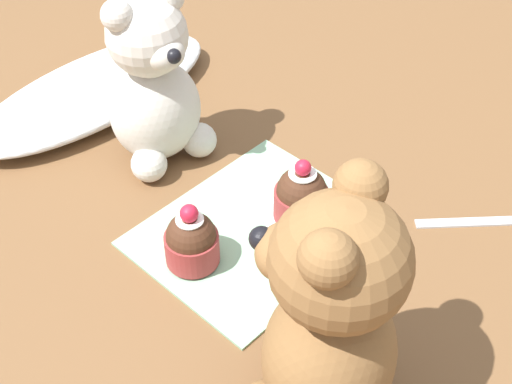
{
  "coord_description": "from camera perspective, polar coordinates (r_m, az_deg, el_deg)",
  "views": [
    {
      "loc": [
        -0.38,
        -0.36,
        0.54
      ],
      "look_at": [
        0.0,
        0.0,
        0.06
      ],
      "focal_mm": 50.0,
      "sensor_mm": 36.0,
      "label": 1
    }
  ],
  "objects": [
    {
      "name": "cupcake_near_tan_bear",
      "position": [
        0.73,
        3.64,
        -0.33
      ],
      "size": [
        0.06,
        0.06,
        0.07
      ],
      "color": "#993333",
      "rests_on": "saucer_plate"
    },
    {
      "name": "cupcake_near_cream_bear",
      "position": [
        0.7,
        -5.18,
        -3.89
      ],
      "size": [
        0.05,
        0.05,
        0.07
      ],
      "color": "#993333",
      "rests_on": "knitted_placemat"
    },
    {
      "name": "saucer_plate",
      "position": [
        0.76,
        3.54,
        -1.98
      ],
      "size": [
        0.08,
        0.08,
        0.01
      ],
      "primitive_type": "cylinder",
      "color": "white",
      "rests_on": "knitted_placemat"
    },
    {
      "name": "ground_plane",
      "position": [
        0.75,
        -0.0,
        -3.14
      ],
      "size": [
        4.0,
        4.0,
        0.0
      ],
      "primitive_type": "plane",
      "color": "brown"
    },
    {
      "name": "knitted_placemat",
      "position": [
        0.75,
        -0.0,
        -2.98
      ],
      "size": [
        0.23,
        0.19,
        0.01
      ],
      "primitive_type": "cube",
      "color": "#8EBC99",
      "rests_on": "ground_plane"
    },
    {
      "name": "tulle_cloth",
      "position": [
        0.93,
        -12.82,
        7.91
      ],
      "size": [
        0.35,
        0.14,
        0.04
      ],
      "primitive_type": "ellipsoid",
      "color": "white",
      "rests_on": "ground_plane"
    },
    {
      "name": "teddy_bear_tan",
      "position": [
        0.54,
        5.83,
        -10.09
      ],
      "size": [
        0.15,
        0.14,
        0.23
      ],
      "rotation": [
        0.0,
        0.0,
        3.51
      ],
      "color": "olive",
      "rests_on": "ground_plane"
    },
    {
      "name": "teaspoon",
      "position": [
        0.79,
        16.65,
        -2.27
      ],
      "size": [
        0.09,
        0.09,
        0.01
      ],
      "primitive_type": "cube",
      "rotation": [
        0.0,
        0.0,
        5.52
      ],
      "color": "silver",
      "rests_on": "ground_plane"
    },
    {
      "name": "teddy_bear_cream",
      "position": [
        0.8,
        -8.15,
        8.37
      ],
      "size": [
        0.12,
        0.11,
        0.21
      ],
      "rotation": [
        0.0,
        0.0,
        -0.13
      ],
      "color": "silver",
      "rests_on": "ground_plane"
    }
  ]
}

